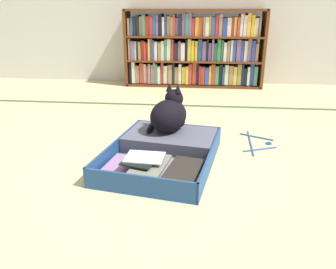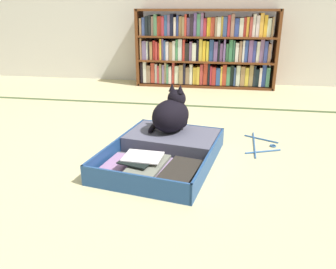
{
  "view_description": "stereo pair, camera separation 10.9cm",
  "coord_description": "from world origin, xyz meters",
  "px_view_note": "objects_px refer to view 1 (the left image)",
  "views": [
    {
      "loc": [
        0.32,
        -1.54,
        0.82
      ],
      "look_at": [
        0.15,
        0.19,
        0.17
      ],
      "focal_mm": 35.48,
      "sensor_mm": 36.0,
      "label": 1
    },
    {
      "loc": [
        0.43,
        -1.52,
        0.82
      ],
      "look_at": [
        0.15,
        0.19,
        0.17
      ],
      "focal_mm": 35.48,
      "sensor_mm": 36.0,
      "label": 2
    }
  ],
  "objects_px": {
    "open_suitcase": "(166,151)",
    "clothes_hanger": "(256,143)",
    "black_cat": "(170,114)",
    "bookshelf": "(193,50)"
  },
  "relations": [
    {
      "from": "open_suitcase",
      "to": "clothes_hanger",
      "type": "relative_size",
      "value": 2.0
    },
    {
      "from": "open_suitcase",
      "to": "black_cat",
      "type": "bearing_deg",
      "value": 88.04
    },
    {
      "from": "clothes_hanger",
      "to": "bookshelf",
      "type": "bearing_deg",
      "value": 105.39
    },
    {
      "from": "black_cat",
      "to": "clothes_hanger",
      "type": "xyz_separation_m",
      "value": [
        0.56,
        0.11,
        -0.21
      ]
    },
    {
      "from": "bookshelf",
      "to": "open_suitcase",
      "type": "bearing_deg",
      "value": -92.66
    },
    {
      "from": "black_cat",
      "to": "bookshelf",
      "type": "bearing_deg",
      "value": 87.27
    },
    {
      "from": "open_suitcase",
      "to": "clothes_hanger",
      "type": "bearing_deg",
      "value": 27.05
    },
    {
      "from": "bookshelf",
      "to": "black_cat",
      "type": "distance_m",
      "value": 1.84
    },
    {
      "from": "black_cat",
      "to": "clothes_hanger",
      "type": "height_order",
      "value": "black_cat"
    },
    {
      "from": "bookshelf",
      "to": "clothes_hanger",
      "type": "xyz_separation_m",
      "value": [
        0.47,
        -1.72,
        -0.39
      ]
    }
  ]
}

